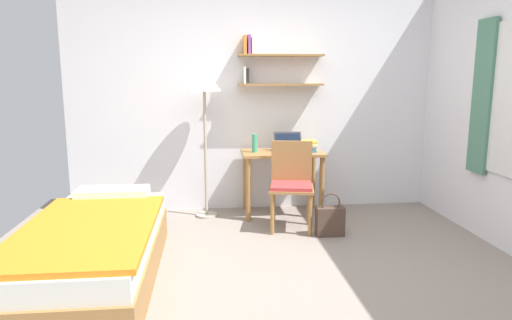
% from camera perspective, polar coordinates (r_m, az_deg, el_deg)
% --- Properties ---
extents(ground_plane, '(5.28, 5.28, 0.00)m').
position_cam_1_polar(ground_plane, '(3.60, 4.42, -14.86)').
color(ground_plane, gray).
extents(wall_back, '(4.40, 0.27, 2.60)m').
position_cam_1_polar(wall_back, '(5.26, 0.65, 7.92)').
color(wall_back, white).
rests_on(wall_back, ground_plane).
extents(bed, '(0.93, 1.97, 0.54)m').
position_cam_1_polar(bed, '(3.70, -19.82, -10.75)').
color(bed, '#9E703D').
rests_on(bed, ground_plane).
extents(desk, '(0.90, 0.52, 0.72)m').
position_cam_1_polar(desk, '(5.06, 3.35, -0.63)').
color(desk, '#9E703D').
rests_on(desk, ground_plane).
extents(desk_chair, '(0.51, 0.48, 0.89)m').
position_cam_1_polar(desk_chair, '(4.62, 4.50, -2.70)').
color(desk_chair, '#9E703D').
rests_on(desk_chair, ground_plane).
extents(standing_lamp, '(0.37, 0.37, 1.61)m').
position_cam_1_polar(standing_lamp, '(4.91, -6.57, 8.82)').
color(standing_lamp, '#B2A893').
rests_on(standing_lamp, ground_plane).
extents(laptop, '(0.32, 0.24, 0.21)m').
position_cam_1_polar(laptop, '(5.05, 4.12, 1.71)').
color(laptop, '#2D2D33').
rests_on(laptop, desk).
extents(water_bottle, '(0.06, 0.06, 0.20)m').
position_cam_1_polar(water_bottle, '(4.97, -0.17, 2.15)').
color(water_bottle, '#42A87F').
rests_on(water_bottle, desk).
extents(book_stack, '(0.21, 0.26, 0.12)m').
position_cam_1_polar(book_stack, '(5.09, 6.74, 1.82)').
color(book_stack, '#3384C6').
rests_on(book_stack, desk).
extents(handbag, '(0.27, 0.12, 0.43)m').
position_cam_1_polar(handbag, '(4.51, 9.36, -7.55)').
color(handbag, '#4C382D').
rests_on(handbag, ground_plane).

